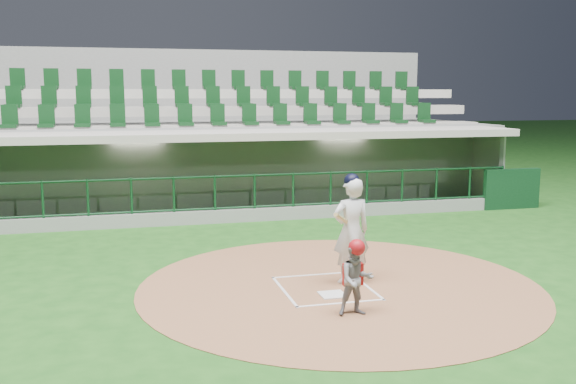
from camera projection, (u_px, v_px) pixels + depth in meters
name	position (u px, v px, depth m)	size (l,w,h in m)	color
ground	(320.00, 284.00, 11.62)	(120.00, 120.00, 0.00)	#174614
dirt_circle	(340.00, 286.00, 11.50)	(7.20, 7.20, 0.01)	brown
home_plate	(332.00, 295.00, 10.95)	(0.43, 0.43, 0.02)	silver
batter_box_chalk	(325.00, 288.00, 11.33)	(1.55, 1.80, 0.01)	silver
dugout_structure	(247.00, 177.00, 18.99)	(16.40, 3.70, 3.00)	slate
seating_deck	(226.00, 152.00, 21.84)	(17.00, 6.72, 5.15)	slate
batter	(351.00, 229.00, 11.52)	(0.90, 0.89, 2.01)	silver
catcher	(356.00, 278.00, 9.91)	(0.57, 0.46, 1.21)	gray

